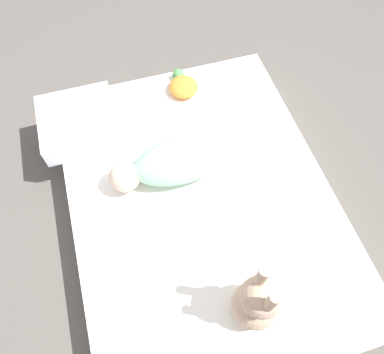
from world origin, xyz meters
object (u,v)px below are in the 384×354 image
bunny_plush (257,302)px  turtle_plush (183,85)px  swaddled_baby (176,162)px  pillow (79,123)px

bunny_plush → turtle_plush: size_ratio=1.94×
swaddled_baby → bunny_plush: bearing=97.9°
swaddled_baby → turtle_plush: swaddled_baby is taller
pillow → turtle_plush: size_ratio=1.76×
bunny_plush → swaddled_baby: bearing=9.3°
swaddled_baby → turtle_plush: bearing=-110.6°
bunny_plush → turtle_plush: (1.03, -0.05, -0.10)m
swaddled_baby → bunny_plush: bunny_plush is taller
pillow → turtle_plush: pillow is taller
bunny_plush → turtle_plush: bunny_plush is taller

